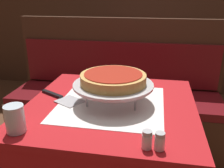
% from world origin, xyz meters
% --- Properties ---
extents(dining_table_front, '(0.77, 0.77, 0.75)m').
position_xyz_m(dining_table_front, '(0.00, 0.00, 0.63)').
color(dining_table_front, red).
rests_on(dining_table_front, ground_plane).
extents(dining_table_rear, '(0.80, 0.80, 0.75)m').
position_xyz_m(dining_table_rear, '(0.05, 1.60, 0.63)').
color(dining_table_rear, red).
rests_on(dining_table_rear, ground_plane).
extents(booth_bench, '(1.70, 0.50, 1.04)m').
position_xyz_m(booth_bench, '(-0.12, 0.83, 0.31)').
color(booth_bench, '#3D2316').
rests_on(booth_bench, ground_plane).
extents(pizza_pan_stand, '(0.37, 0.37, 0.10)m').
position_xyz_m(pizza_pan_stand, '(0.01, 0.01, 0.84)').
color(pizza_pan_stand, '#ADADB2').
rests_on(pizza_pan_stand, dining_table_front).
extents(deep_dish_pizza, '(0.30, 0.30, 0.05)m').
position_xyz_m(deep_dish_pizza, '(0.01, 0.01, 0.87)').
color(deep_dish_pizza, tan).
rests_on(deep_dish_pizza, pizza_pan_stand).
extents(pizza_server, '(0.25, 0.18, 0.01)m').
position_xyz_m(pizza_server, '(-0.24, 0.01, 0.75)').
color(pizza_server, '#BCBCC1').
rests_on(pizza_server, dining_table_front).
extents(water_glass_near, '(0.07, 0.07, 0.10)m').
position_xyz_m(water_glass_near, '(-0.30, -0.31, 0.80)').
color(water_glass_near, silver).
rests_on(water_glass_near, dining_table_front).
extents(salt_shaker, '(0.03, 0.03, 0.06)m').
position_xyz_m(salt_shaker, '(0.18, -0.33, 0.78)').
color(salt_shaker, silver).
rests_on(salt_shaker, dining_table_front).
extents(pepper_shaker, '(0.03, 0.03, 0.06)m').
position_xyz_m(pepper_shaker, '(0.22, -0.33, 0.78)').
color(pepper_shaker, silver).
rests_on(pepper_shaker, dining_table_front).
extents(condiment_caddy, '(0.15, 0.15, 0.18)m').
position_xyz_m(condiment_caddy, '(0.15, 1.48, 0.79)').
color(condiment_caddy, black).
rests_on(condiment_caddy, dining_table_rear).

